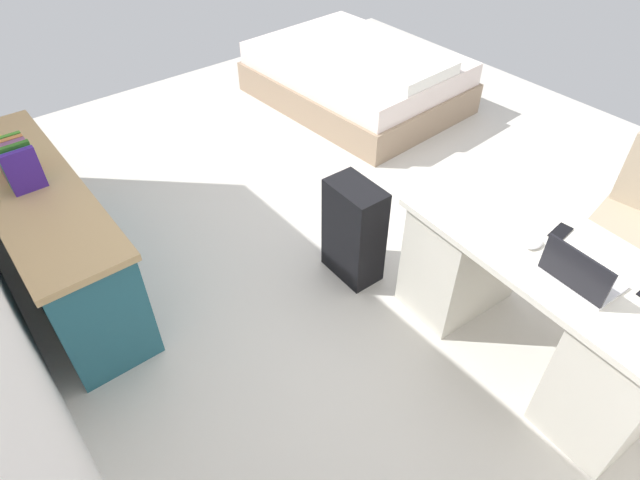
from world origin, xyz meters
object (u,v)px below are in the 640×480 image
Objects in this scene: cell_phone_by_mouse at (561,232)px; desk at (535,303)px; suitcase_black at (354,231)px; laptop at (580,275)px; office_chair at (634,233)px; bed at (357,78)px; figurine_small at (1,140)px; credenza at (52,235)px; computer_mouse at (534,244)px.

desk is at bearing 109.19° from cell_phone_by_mouse.
suitcase_black is 1.32m from laptop.
cell_phone_by_mouse reaches higher than desk.
office_chair is 1.63m from suitcase_black.
laptop reaches higher than cell_phone_by_mouse.
figurine_small is (-0.21, 3.03, 0.55)m from bed.
credenza is 1.79m from suitcase_black.
office_chair is at bearing -134.90° from figurine_small.
cell_phone_by_mouse is (0.11, 0.76, 0.34)m from office_chair.
cell_phone_by_mouse is (0.06, -0.13, 0.36)m from desk.
suitcase_black is at bearing -136.58° from figurine_small.
credenza is 3.11m from bed.
office_chair is 0.52× the size of credenza.
computer_mouse is (0.09, 0.05, 0.37)m from desk.
credenza is at bearing 55.49° from suitcase_black.
office_chair is 9.40× the size of computer_mouse.
computer_mouse is at bearing 76.80° from cell_phone_by_mouse.
office_chair is 1.01m from computer_mouse.
figurine_small is (0.48, 0.00, 0.42)m from credenza.
bed is 3.01m from cell_phone_by_mouse.
credenza is 5.57× the size of laptop.
figurine_small is at bearing 34.21° from desk.
figurine_small is at bearing 30.86° from laptop.
office_chair reaches higher than credenza.
suitcase_black is at bearing 16.20° from desk.
suitcase_black is 1.16m from cell_phone_by_mouse.
laptop is 0.34m from cell_phone_by_mouse.
office_chair is 6.91× the size of cell_phone_by_mouse.
desk is 10.87× the size of cell_phone_by_mouse.
computer_mouse is 0.19m from cell_phone_by_mouse.
credenza is 2.81m from cell_phone_by_mouse.
desk is 0.75× the size of bed.
suitcase_black is at bearing 18.21° from computer_mouse.
credenza is at bearing 50.85° from office_chair.
suitcase_black is (1.10, 1.19, -0.09)m from office_chair.
figurine_small is (2.76, 1.65, -0.01)m from laptop.
bed is 3.06m from computer_mouse.
office_chair is at bearing -129.15° from credenza.
cell_phone_by_mouse is at bearing -93.95° from computer_mouse.
desk reaches higher than suitcase_black.
cell_phone_by_mouse is at bearing 81.63° from office_chair.
desk is 3.15m from figurine_small.
computer_mouse is (0.14, 0.94, 0.35)m from office_chair.
bed is (0.69, -3.03, -0.13)m from credenza.
credenza is at bearing 102.87° from bed.
bed is 3.32m from laptop.
laptop reaches higher than computer_mouse.
laptop reaches higher than credenza.
office_chair reaches higher than cell_phone_by_mouse.
credenza is 0.91× the size of bed.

